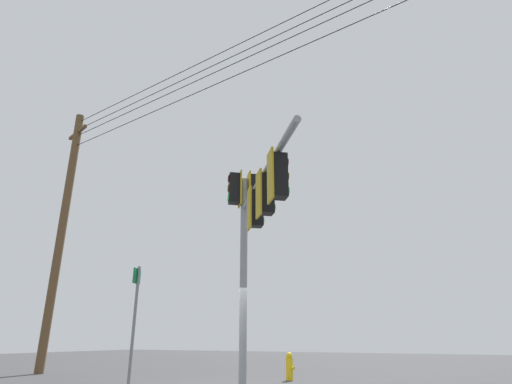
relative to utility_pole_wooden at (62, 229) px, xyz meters
The scene contains 5 objects.
signal_mast_assembly 10.27m from the utility_pole_wooden, 103.42° to the right, with size 4.52×3.66×5.82m.
utility_pole_wooden is the anchor object (origin of this frame).
route_sign_primary 9.30m from the utility_pole_wooden, 116.30° to the right, with size 0.35×0.14×2.81m.
fire_hydrant 10.59m from the utility_pole_wooden, 79.21° to the right, with size 0.22×0.30×0.81m.
overhead_wire_span 11.10m from the utility_pole_wooden, 98.15° to the right, with size 2.89×20.03×1.59m.
Camera 1 is at (-9.64, -5.58, 1.23)m, focal length 29.00 mm.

